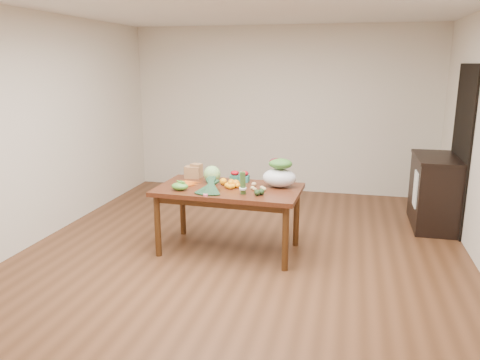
% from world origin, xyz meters
% --- Properties ---
extents(floor, '(6.00, 6.00, 0.00)m').
position_xyz_m(floor, '(0.00, 0.00, 0.00)').
color(floor, brown).
rests_on(floor, ground).
extents(ceiling, '(5.00, 6.00, 0.02)m').
position_xyz_m(ceiling, '(0.00, 0.00, 2.70)').
color(ceiling, white).
rests_on(ceiling, room_walls).
extents(room_walls, '(5.02, 6.02, 2.70)m').
position_xyz_m(room_walls, '(0.00, 0.00, 1.35)').
color(room_walls, silver).
rests_on(room_walls, floor).
extents(dining_table, '(1.63, 0.95, 0.75)m').
position_xyz_m(dining_table, '(-0.18, 0.20, 0.38)').
color(dining_table, '#4D2312').
rests_on(dining_table, floor).
extents(doorway_dark, '(0.02, 1.00, 2.10)m').
position_xyz_m(doorway_dark, '(2.48, 1.60, 1.05)').
color(doorway_dark, black).
rests_on(doorway_dark, floor).
extents(cabinet, '(0.52, 1.02, 0.94)m').
position_xyz_m(cabinet, '(2.22, 1.64, 0.47)').
color(cabinet, black).
rests_on(cabinet, floor).
extents(dish_towel, '(0.02, 0.28, 0.45)m').
position_xyz_m(dish_towel, '(1.96, 1.40, 0.55)').
color(dish_towel, white).
rests_on(dish_towel, cabinet).
extents(paper_bag, '(0.25, 0.21, 0.17)m').
position_xyz_m(paper_bag, '(-0.72, 0.54, 0.84)').
color(paper_bag, '#A47049').
rests_on(paper_bag, dining_table).
extents(cabbage, '(0.20, 0.20, 0.20)m').
position_xyz_m(cabbage, '(-0.42, 0.37, 0.85)').
color(cabbage, '#88B86A').
rests_on(cabbage, dining_table).
extents(strawberry_basket_a, '(0.11, 0.11, 0.09)m').
position_xyz_m(strawberry_basket_a, '(-0.19, 0.53, 0.80)').
color(strawberry_basket_a, red).
rests_on(strawberry_basket_a, dining_table).
extents(strawberry_basket_b, '(0.12, 0.12, 0.10)m').
position_xyz_m(strawberry_basket_b, '(-0.07, 0.50, 0.80)').
color(strawberry_basket_b, '#AF0B1E').
rests_on(strawberry_basket_b, dining_table).
extents(orange_a, '(0.08, 0.08, 0.08)m').
position_xyz_m(orange_a, '(-0.27, 0.30, 0.79)').
color(orange_a, orange).
rests_on(orange_a, dining_table).
extents(orange_b, '(0.08, 0.08, 0.08)m').
position_xyz_m(orange_b, '(-0.17, 0.29, 0.79)').
color(orange_b, orange).
rests_on(orange_b, dining_table).
extents(orange_c, '(0.09, 0.09, 0.09)m').
position_xyz_m(orange_c, '(-0.10, 0.23, 0.79)').
color(orange_c, orange).
rests_on(orange_c, dining_table).
extents(mandarin_cluster, '(0.19, 0.19, 0.09)m').
position_xyz_m(mandarin_cluster, '(-0.15, 0.18, 0.80)').
color(mandarin_cluster, '#FFA40F').
rests_on(mandarin_cluster, dining_table).
extents(carrots, '(0.23, 0.22, 0.03)m').
position_xyz_m(carrots, '(-0.64, 0.22, 0.76)').
color(carrots, orange).
rests_on(carrots, dining_table).
extents(snap_pea_bag, '(0.19, 0.14, 0.08)m').
position_xyz_m(snap_pea_bag, '(-0.67, -0.03, 0.79)').
color(snap_pea_bag, green).
rests_on(snap_pea_bag, dining_table).
extents(kale_bunch, '(0.34, 0.41, 0.16)m').
position_xyz_m(kale_bunch, '(-0.32, -0.09, 0.83)').
color(kale_bunch, black).
rests_on(kale_bunch, dining_table).
extents(asparagus_bundle, '(0.08, 0.12, 0.26)m').
position_xyz_m(asparagus_bundle, '(0.04, -0.04, 0.88)').
color(asparagus_bundle, '#4C853D').
rests_on(asparagus_bundle, dining_table).
extents(potato_a, '(0.05, 0.04, 0.04)m').
position_xyz_m(potato_a, '(0.10, 0.17, 0.77)').
color(potato_a, '#D2B779').
rests_on(potato_a, dining_table).
extents(potato_b, '(0.05, 0.04, 0.04)m').
position_xyz_m(potato_b, '(0.14, 0.12, 0.77)').
color(potato_b, tan).
rests_on(potato_b, dining_table).
extents(potato_c, '(0.05, 0.04, 0.04)m').
position_xyz_m(potato_c, '(0.20, 0.20, 0.77)').
color(potato_c, tan).
rests_on(potato_c, dining_table).
extents(potato_d, '(0.06, 0.05, 0.05)m').
position_xyz_m(potato_d, '(0.09, 0.32, 0.77)').
color(potato_d, tan).
rests_on(potato_d, dining_table).
extents(potato_e, '(0.05, 0.05, 0.04)m').
position_xyz_m(potato_e, '(0.24, 0.14, 0.77)').
color(potato_e, '#D9CE7D').
rests_on(potato_e, dining_table).
extents(avocado_a, '(0.09, 0.11, 0.06)m').
position_xyz_m(avocado_a, '(0.20, -0.05, 0.78)').
color(avocado_a, black).
rests_on(avocado_a, dining_table).
extents(avocado_b, '(0.09, 0.11, 0.06)m').
position_xyz_m(avocado_b, '(0.23, -0.01, 0.78)').
color(avocado_b, black).
rests_on(avocado_b, dining_table).
extents(salad_bag, '(0.39, 0.30, 0.29)m').
position_xyz_m(salad_bag, '(0.37, 0.36, 0.90)').
color(salad_bag, silver).
rests_on(salad_bag, dining_table).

